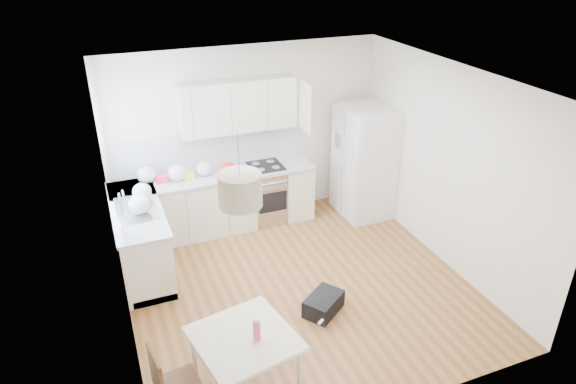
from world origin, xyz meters
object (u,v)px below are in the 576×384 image
Objects in this scene: refrigerator at (365,162)px; dining_chair at (179,383)px; dining_table at (244,343)px; gym_bag at (323,304)px.

refrigerator is 1.97× the size of dining_chair.
gym_bag is at bearing 22.46° from dining_table.
refrigerator is 2.74m from gym_bag.
gym_bag is (-1.66, -2.04, -0.76)m from refrigerator.
dining_table is 0.68m from dining_chair.
dining_chair is at bearing 176.02° from dining_table.
gym_bag is (1.23, 0.81, -0.52)m from dining_table.
dining_table reaches higher than gym_bag.
dining_table is at bearing -136.14° from refrigerator.
refrigerator is 4.06m from dining_table.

